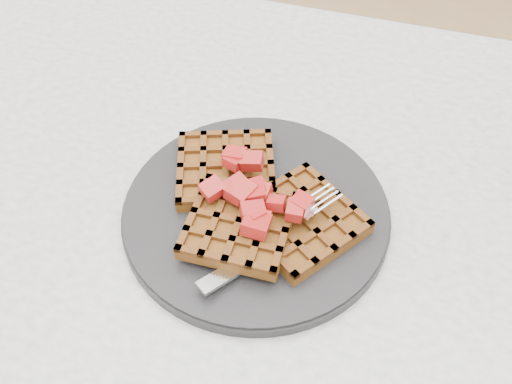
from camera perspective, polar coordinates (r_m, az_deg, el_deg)
table at (r=0.70m, az=6.68°, el=-8.98°), size 1.20×0.80×0.75m
plate at (r=0.60m, az=-0.00°, el=-1.97°), size 0.28×0.28×0.02m
waffles at (r=0.59m, az=-0.09°, el=-1.08°), size 0.23×0.19×0.03m
strawberry_pile at (r=0.57m, az=-0.00°, el=0.92°), size 0.15×0.15×0.02m
fork at (r=0.56m, az=2.49°, el=-4.62°), size 0.12×0.16×0.02m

